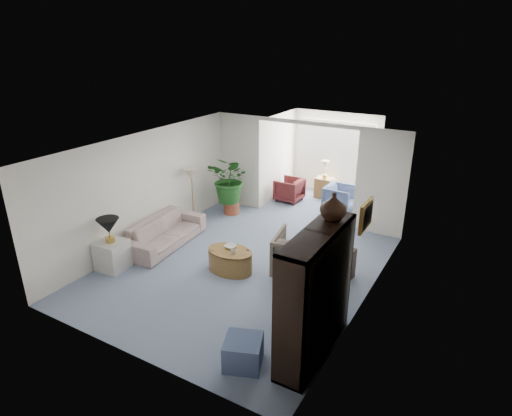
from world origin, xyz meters
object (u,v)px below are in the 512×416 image
Objects in this scene: coffee_cup at (233,252)px; sunroom_chair_maroon at (289,190)px; floor_lamp at (191,174)px; cabinet_urn at (333,206)px; sunroom_chair_blue at (340,198)px; framed_picture at (367,216)px; coffee_bowl at (230,247)px; side_table_dark at (339,263)px; entertainment_cabinet at (315,295)px; end_table at (112,255)px; sofa at (165,232)px; wingback_chair at (300,254)px; table_lamp at (108,226)px; ottoman at (243,352)px; sunroom_table at (324,188)px; plant_pot at (231,208)px; coffee_table at (230,260)px.

sunroom_chair_maroon reaches higher than coffee_cup.
floor_lamp is 5.23m from cabinet_urn.
sunroom_chair_blue is (0.62, 4.26, -0.15)m from coffee_cup.
coffee_cup is (-2.44, -0.20, -1.20)m from framed_picture.
coffee_bowl is 2.15m from side_table_dark.
cabinet_urn is (0.00, 0.50, 1.17)m from entertainment_cabinet.
end_table is 4.51m from entertainment_cabinet.
side_table_dark is 1.53× the size of cabinet_urn.
coffee_bowl is at bearing -99.28° from sofa.
entertainment_cabinet is (-0.23, -1.47, -0.73)m from framed_picture.
wingback_chair is 2.48m from cabinet_urn.
table_lamp is (0.00, 0.00, 0.65)m from end_table.
sofa is at bearing 165.32° from cabinet_urn.
ottoman is at bearing -113.43° from framed_picture.
end_table is 6.38m from sunroom_table.
entertainment_cabinet is 3.73× the size of ottoman.
wingback_chair reaches higher than coffee_bowl.
cabinet_urn is at bearing -21.91° from coffee_bowl.
coffee_cup is 0.11× the size of wingback_chair.
framed_picture is at bearing 14.44° from table_lamp.
wingback_chair is at bearing 26.38° from table_lamp.
coffee_cup is at bearing -152.23° from side_table_dark.
floor_lamp is 0.90× the size of cabinet_urn.
sunroom_chair_maroon is at bearing 61.28° from plant_pot.
cabinet_urn reaches higher than end_table.
coffee_table reaches higher than plant_pot.
table_lamp reaches higher than plant_pot.
sunroom_table reaches higher than coffee_bowl.
sunroom_table is (2.18, 3.31, -0.96)m from floor_lamp.
sunroom_chair_blue is 1.30× the size of sunroom_table.
coffee_table is 1.56× the size of side_table_dark.
coffee_bowl is at bearing 135.00° from coffee_cup.
ottoman reaches higher than plant_pot.
side_table_dark reaches higher than ottoman.
floor_lamp is (-0.27, 1.36, 0.94)m from sofa.
cabinet_urn is (0.40, -1.72, 1.84)m from side_table_dark.
entertainment_cabinet is (4.45, -0.26, 0.03)m from table_lamp.
floor_lamp is at bearing 143.32° from coffee_table.
sofa reaches higher than side_table_dark.
coffee_table is 4.17× the size of coffee_bowl.
entertainment_cabinet reaches higher than sofa.
sofa reaches higher than coffee_table.
sofa is 1.85m from coffee_bowl.
sofa is at bearing -112.24° from sunroom_table.
ottoman is at bearing -52.77° from coffee_table.
side_table_dark is 0.31× the size of entertainment_cabinet.
entertainment_cabinet is at bearing -30.11° from coffee_table.
sunroom_chair_maroon is (-0.73, 4.16, 0.10)m from coffee_table.
sunroom_table is (-2.34, 5.78, -1.85)m from cabinet_urn.
coffee_bowl is at bearing 179.97° from framed_picture.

